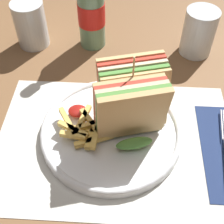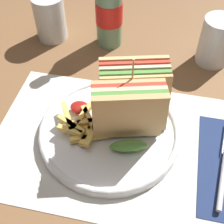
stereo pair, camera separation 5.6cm
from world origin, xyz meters
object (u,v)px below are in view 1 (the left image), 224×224
Objects in this scene: plate_main at (111,131)px; coke_bottle_near at (91,5)px; glass_far at (31,24)px; club_sandwich at (131,101)px; glass_near at (198,35)px.

plate_main is 1.08× the size of coke_bottle_near.
coke_bottle_near reaches higher than plate_main.
glass_far reaches higher than plate_main.
plate_main is 0.07m from club_sandwich.
club_sandwich reaches higher than glass_far.
glass_far is at bearing -177.10° from coke_bottle_near.
glass_far is (-0.20, 0.26, 0.04)m from plate_main.
coke_bottle_near is 2.26× the size of glass_far.
club_sandwich is 1.45× the size of glass_far.
plate_main is at bearing -52.68° from glass_far.
club_sandwich is 0.27m from coke_bottle_near.
club_sandwich is at bearing -69.90° from coke_bottle_near.
coke_bottle_near is 0.15m from glass_far.
plate_main is 0.31m from glass_near.
glass_near is 1.00× the size of glass_far.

